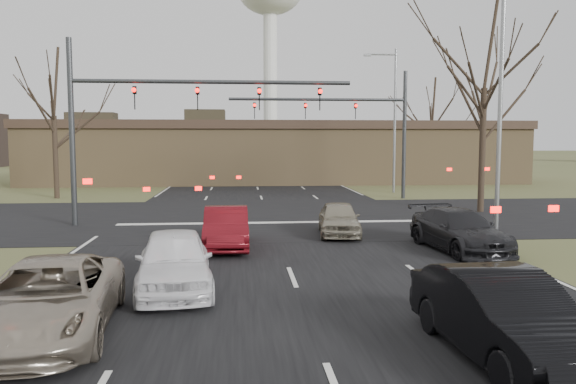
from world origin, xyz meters
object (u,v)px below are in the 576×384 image
(streetlight_right_near, at_px, (496,92))
(car_red_ahead, at_px, (226,228))
(water_tower, at_px, (270,1))
(car_silver_ahead, at_px, (339,219))
(mast_arm_near, at_px, (149,108))
(car_charcoal_sedan, at_px, (459,230))
(mast_arm_far, at_px, (360,119))
(car_black_hatch, at_px, (503,316))
(car_silver_suv, at_px, (48,299))
(streetlight_right_far, at_px, (392,113))
(car_white_sedan, at_px, (174,261))
(building, at_px, (277,152))

(streetlight_right_near, height_order, car_red_ahead, streetlight_right_near)
(water_tower, relative_size, car_red_ahead, 10.49)
(car_red_ahead, bearing_deg, car_silver_ahead, 26.04)
(mast_arm_near, relative_size, car_charcoal_sedan, 2.55)
(mast_arm_far, distance_m, streetlight_right_near, 13.28)
(car_black_hatch, relative_size, car_silver_ahead, 1.18)
(car_silver_suv, height_order, car_charcoal_sedan, car_silver_suv)
(mast_arm_far, distance_m, car_silver_suv, 26.88)
(car_silver_suv, relative_size, car_red_ahead, 1.20)
(streetlight_right_far, distance_m, car_white_sedan, 28.34)
(streetlight_right_near, xyz_separation_m, car_charcoal_sedan, (-2.90, -3.79, -4.90))
(mast_arm_near, xyz_separation_m, car_black_hatch, (8.23, -15.91, -4.33))
(streetlight_right_near, bearing_deg, mast_arm_far, 101.47)
(car_red_ahead, xyz_separation_m, car_silver_ahead, (4.32, 2.19, -0.05))
(car_white_sedan, bearing_deg, car_charcoal_sedan, 19.59)
(building, distance_m, mast_arm_far, 15.75)
(car_silver_suv, distance_m, car_charcoal_sedan, 13.13)
(mast_arm_near, relative_size, car_black_hatch, 2.68)
(car_silver_ahead, bearing_deg, water_tower, 94.56)
(mast_arm_far, relative_size, car_black_hatch, 2.46)
(mast_arm_near, xyz_separation_m, streetlight_right_near, (14.05, -3.00, 0.51))
(streetlight_right_far, distance_m, car_red_ahead, 23.05)
(car_black_hatch, xyz_separation_m, car_red_ahead, (-4.86, 10.35, -0.05))
(water_tower, relative_size, mast_arm_near, 3.67)
(streetlight_right_far, bearing_deg, mast_arm_near, -136.11)
(building, bearing_deg, car_black_hatch, -88.60)
(mast_arm_near, bearing_deg, building, 73.87)
(water_tower, height_order, car_black_hatch, water_tower)
(streetlight_right_near, bearing_deg, car_black_hatch, -114.28)
(water_tower, bearing_deg, car_silver_ahead, -91.84)
(streetlight_right_near, bearing_deg, car_silver_ahead, -176.73)
(mast_arm_near, distance_m, car_charcoal_sedan, 13.77)
(water_tower, relative_size, car_white_sedan, 10.05)
(car_silver_ahead, bearing_deg, building, 97.32)
(car_white_sedan, relative_size, car_red_ahead, 1.04)
(building, height_order, car_black_hatch, building)
(car_red_ahead, bearing_deg, streetlight_right_far, 59.34)
(car_white_sedan, distance_m, car_black_hatch, 7.71)
(streetlight_right_near, height_order, streetlight_right_far, same)
(car_silver_suv, relative_size, car_black_hatch, 1.13)
(mast_arm_near, height_order, mast_arm_far, same)
(water_tower, xyz_separation_m, car_red_ahead, (-7.86, -112.56, -34.77))
(mast_arm_near, relative_size, streetlight_right_far, 1.21)
(mast_arm_far, height_order, car_white_sedan, mast_arm_far)
(mast_arm_near, bearing_deg, mast_arm_far, 41.22)
(mast_arm_far, bearing_deg, car_black_hatch, -97.01)
(streetlight_right_far, bearing_deg, car_black_hatch, -101.94)
(car_charcoal_sedan, bearing_deg, car_red_ahead, 164.43)
(mast_arm_near, distance_m, car_white_sedan, 12.08)
(car_silver_ahead, bearing_deg, car_white_sedan, -118.94)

